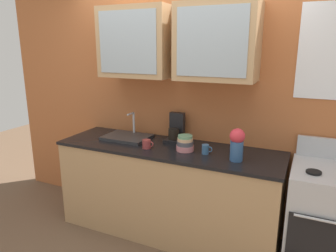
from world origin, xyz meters
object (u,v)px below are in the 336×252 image
Objects in this scene: coffee_maker at (176,131)px; bowl_stack at (185,143)px; vase at (237,143)px; cup_near_sink at (147,144)px; stove_range at (325,222)px; sink_faucet at (127,136)px; cup_near_bowls at (206,149)px.

bowl_stack is at bearing -50.57° from coffee_maker.
vase is 2.45× the size of cup_near_sink.
cup_near_sink is (-0.85, -0.03, -0.11)m from vase.
stove_range is 3.89× the size of vase.
cup_near_sink is (-1.60, -0.13, 0.50)m from stove_range.
bowl_stack is 0.57× the size of coffee_maker.
bowl_stack is at bearing -8.82° from sink_faucet.
stove_range is at bearing 4.51° from cup_near_sink.
coffee_maker is (-0.20, 0.25, 0.04)m from bowl_stack.
vase is (1.20, -0.17, 0.13)m from sink_faucet.
bowl_stack is 1.67× the size of cup_near_bowls.
cup_near_bowls is at bearing -2.62° from bowl_stack.
coffee_maker reaches higher than cup_near_bowls.
coffee_maker reaches higher than stove_range.
cup_near_sink is 0.57m from cup_near_bowls.
coffee_maker is (0.50, 0.14, 0.09)m from sink_faucet.
cup_near_sink is 0.38m from coffee_maker.
sink_faucet is 1.22m from vase.
bowl_stack is at bearing 177.38° from cup_near_bowls.
coffee_maker is at bearing 171.55° from stove_range.
stove_range is 9.52× the size of cup_near_sink.
bowl_stack is 0.59× the size of vase.
cup_near_sink is (0.34, -0.20, 0.02)m from sink_faucet.
sink_faucet is at bearing 177.77° from stove_range.
cup_near_bowls is (0.91, -0.12, 0.02)m from sink_faucet.
coffee_maker is (-1.44, 0.21, 0.56)m from stove_range.
vase is 2.85× the size of cup_near_bowls.
vase is (0.50, -0.06, 0.08)m from bowl_stack.
coffee_maker is at bearing 147.80° from cup_near_bowls.
stove_range is 3.80× the size of coffee_maker.
bowl_stack reaches higher than cup_near_bowls.
stove_range is 2.00m from sink_faucet.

